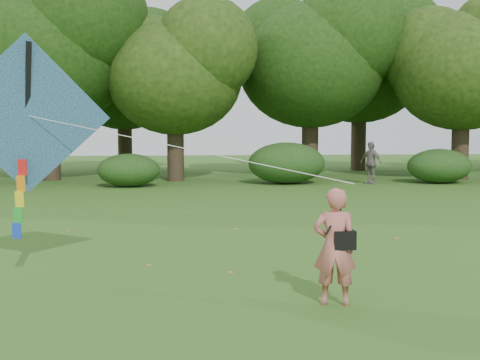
{
  "coord_description": "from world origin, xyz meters",
  "views": [
    {
      "loc": [
        -1.99,
        -8.9,
        2.4
      ],
      "look_at": [
        -0.82,
        2.0,
        1.5
      ],
      "focal_mm": 45.0,
      "sensor_mm": 36.0,
      "label": 1
    }
  ],
  "objects": [
    {
      "name": "man_kite_flyer",
      "position": [
        0.17,
        -0.93,
        0.81
      ],
      "size": [
        0.66,
        0.51,
        1.63
      ],
      "primitive_type": "imported",
      "rotation": [
        0.0,
        0.0,
        2.92
      ],
      "color": "#C6655D",
      "rests_on": "ground"
    },
    {
      "name": "flying_kite",
      "position": [
        -4.36,
        1.12,
        2.6
      ],
      "size": [
        6.09,
        2.54,
        3.28
      ],
      "color": "#276CAA",
      "rests_on": "ground"
    },
    {
      "name": "tree_line",
      "position": [
        1.67,
        22.88,
        5.6
      ],
      "size": [
        54.7,
        15.3,
        9.48
      ],
      "color": "#3A2D1E",
      "rests_on": "ground"
    },
    {
      "name": "shrub_band",
      "position": [
        -0.72,
        17.6,
        0.86
      ],
      "size": [
        39.15,
        3.22,
        1.88
      ],
      "color": "#264919",
      "rests_on": "ground"
    },
    {
      "name": "ground",
      "position": [
        0.0,
        0.0,
        0.0
      ],
      "size": [
        100.0,
        100.0,
        0.0
      ],
      "primitive_type": "plane",
      "color": "#265114",
      "rests_on": "ground"
    },
    {
      "name": "fallen_leaves",
      "position": [
        -1.93,
        4.76,
        0.01
      ],
      "size": [
        7.98,
        9.95,
        0.01
      ],
      "color": "olive",
      "rests_on": "ground"
    },
    {
      "name": "bystander_right",
      "position": [
        6.79,
        17.5,
        0.95
      ],
      "size": [
        1.01,
        1.19,
        1.91
      ],
      "primitive_type": "imported",
      "rotation": [
        0.0,
        0.0,
        -0.98
      ],
      "color": "gray",
      "rests_on": "ground"
    },
    {
      "name": "crossbody_bag",
      "position": [
        0.29,
        -0.96,
        0.92
      ],
      "size": [
        0.43,
        0.2,
        0.68
      ],
      "color": "black",
      "rests_on": "ground"
    },
    {
      "name": "bystander_left",
      "position": [
        -8.28,
        17.64,
        0.9
      ],
      "size": [
        1.1,
        1.04,
        1.8
      ],
      "primitive_type": "imported",
      "rotation": [
        0.0,
        0.0,
        0.57
      ],
      "color": "#252532",
      "rests_on": "ground"
    }
  ]
}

